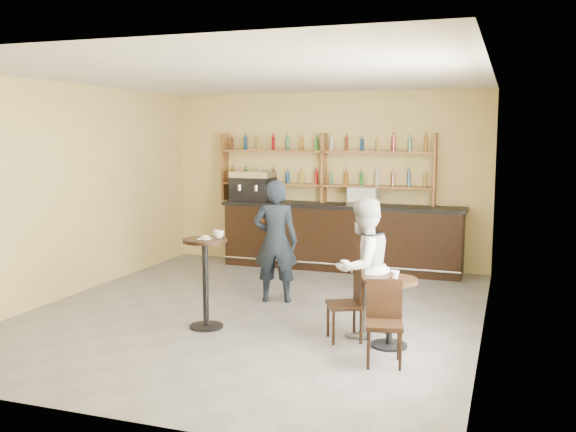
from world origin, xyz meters
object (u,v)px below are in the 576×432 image
(man_main, at_px, (276,241))
(chair_south, at_px, (384,324))
(chair_west, at_px, (344,304))
(patron_second, at_px, (363,267))
(cafe_table, at_px, (390,313))
(pastry_case, at_px, (364,196))
(bar_counter, at_px, (341,237))
(pedestal_table, at_px, (206,284))
(espresso_machine, at_px, (253,186))

(man_main, bearing_deg, chair_south, 120.95)
(chair_west, distance_m, patron_second, 0.51)
(chair_south, bearing_deg, cafe_table, 82.17)
(cafe_table, distance_m, chair_south, 0.60)
(man_main, bearing_deg, chair_west, 121.50)
(pastry_case, distance_m, patron_second, 3.78)
(man_main, xyz_separation_m, cafe_table, (1.95, -1.47, -0.49))
(bar_counter, distance_m, man_main, 2.54)
(bar_counter, height_order, pedestal_table, bar_counter)
(cafe_table, xyz_separation_m, patron_second, (-0.39, 0.31, 0.44))
(patron_second, bearing_deg, pedestal_table, -48.61)
(pedestal_table, xyz_separation_m, man_main, (0.38, 1.51, 0.32))
(man_main, relative_size, chair_west, 2.02)
(espresso_machine, bearing_deg, man_main, -58.90)
(man_main, relative_size, patron_second, 1.06)
(patron_second, bearing_deg, chair_west, 0.07)
(man_main, bearing_deg, pastry_case, -119.46)
(espresso_machine, distance_m, patron_second, 4.73)
(patron_second, bearing_deg, chair_south, 56.80)
(chair_south, bearing_deg, espresso_machine, 113.85)
(pastry_case, relative_size, chair_south, 0.59)
(man_main, bearing_deg, patron_second, 130.37)
(bar_counter, distance_m, espresso_machine, 1.92)
(espresso_machine, bearing_deg, pastry_case, 2.22)
(patron_second, bearing_deg, man_main, -95.57)
(bar_counter, bearing_deg, pedestal_table, -100.09)
(man_main, xyz_separation_m, chair_south, (2.00, -2.07, -0.45))
(pedestal_table, xyz_separation_m, chair_south, (2.38, -0.56, -0.12))
(pedestal_table, height_order, chair_south, pedestal_table)
(pastry_case, distance_m, chair_south, 4.83)
(chair_south, bearing_deg, patron_second, 103.16)
(bar_counter, relative_size, cafe_table, 5.47)
(man_main, bearing_deg, pedestal_table, 62.83)
(pedestal_table, bearing_deg, bar_counter, 79.91)
(pedestal_table, bearing_deg, chair_south, -13.28)
(pedestal_table, distance_m, chair_south, 2.45)
(pastry_case, height_order, patron_second, patron_second)
(bar_counter, bearing_deg, chair_south, -70.02)
(espresso_machine, xyz_separation_m, pedestal_table, (1.00, -4.01, -0.89))
(pastry_case, xyz_separation_m, patron_second, (0.82, -3.66, -0.50))
(man_main, distance_m, cafe_table, 2.49)
(patron_second, bearing_deg, bar_counter, -130.50)
(bar_counter, xyz_separation_m, pedestal_table, (-0.71, -4.01, -0.02))
(pedestal_table, relative_size, patron_second, 0.68)
(man_main, xyz_separation_m, chair_west, (1.40, -1.42, -0.45))
(bar_counter, distance_m, pastry_case, 0.85)
(chair_west, bearing_deg, man_main, -162.53)
(bar_counter, distance_m, chair_west, 4.07)
(pastry_case, bearing_deg, espresso_machine, 173.82)
(cafe_table, bearing_deg, bar_counter, 112.10)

